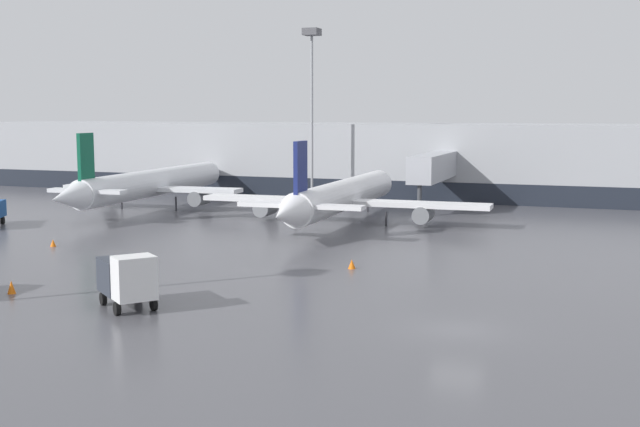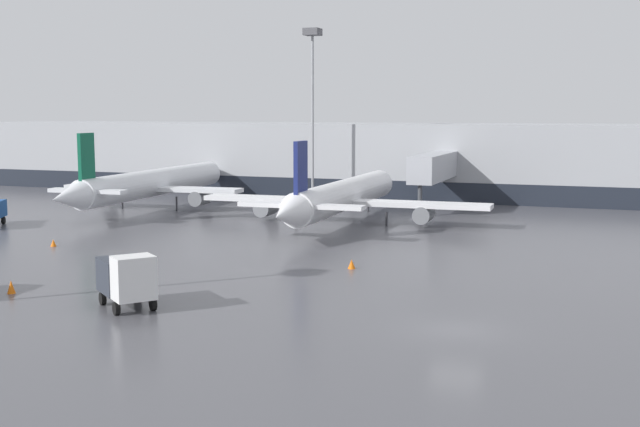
% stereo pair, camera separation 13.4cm
% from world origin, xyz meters
% --- Properties ---
extents(ground_plane, '(320.00, 320.00, 0.00)m').
position_xyz_m(ground_plane, '(0.00, 0.00, 0.00)').
color(ground_plane, '#4C4C51').
extents(terminal_building, '(160.00, 29.57, 9.00)m').
position_xyz_m(terminal_building, '(-0.05, 61.92, 4.49)').
color(terminal_building, '#9EA0A5').
rests_on(terminal_building, ground_plane).
extents(parked_jet_0, '(20.44, 35.71, 8.52)m').
position_xyz_m(parked_jet_0, '(-39.89, 37.14, 2.78)').
color(parked_jet_0, silver).
rests_on(parked_jet_0, ground_plane).
extents(parked_jet_2, '(27.92, 33.76, 8.13)m').
position_xyz_m(parked_jet_2, '(-17.11, 33.79, 2.53)').
color(parked_jet_2, white).
rests_on(parked_jet_2, ground_plane).
extents(service_truck_3, '(4.54, 4.26, 3.00)m').
position_xyz_m(service_truck_3, '(-17.42, -1.57, 1.68)').
color(service_truck_3, '#2D333D').
rests_on(service_truck_3, ground_plane).
extents(traffic_cone_0, '(0.51, 0.51, 0.63)m').
position_xyz_m(traffic_cone_0, '(-9.44, 12.85, 0.31)').
color(traffic_cone_0, orange).
rests_on(traffic_cone_0, ground_plane).
extents(traffic_cone_3, '(0.46, 0.46, 0.56)m').
position_xyz_m(traffic_cone_3, '(-34.14, 13.44, 0.28)').
color(traffic_cone_3, orange).
rests_on(traffic_cone_3, ground_plane).
extents(traffic_cone_4, '(0.47, 0.47, 0.77)m').
position_xyz_m(traffic_cone_4, '(-25.68, -0.97, 0.39)').
color(traffic_cone_4, orange).
rests_on(traffic_cone_4, ground_plane).
extents(apron_light_mast_2, '(1.80, 1.80, 19.96)m').
position_xyz_m(apron_light_mast_2, '(-26.26, 50.16, 15.57)').
color(apron_light_mast_2, gray).
rests_on(apron_light_mast_2, ground_plane).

